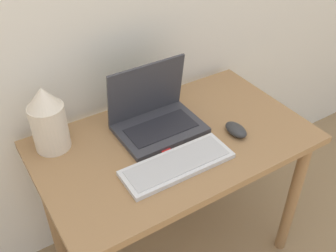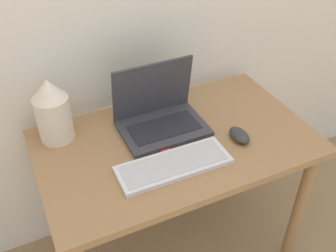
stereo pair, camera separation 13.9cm
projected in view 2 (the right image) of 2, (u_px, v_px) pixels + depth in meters
name	position (u px, v px, depth m)	size (l,w,h in m)	color
desk	(176.00, 160.00, 1.56)	(1.04, 0.62, 0.71)	olive
laptop	(159.00, 114.00, 1.53)	(0.33, 0.24, 0.25)	#333338
keyboard	(174.00, 165.00, 1.37)	(0.40, 0.15, 0.02)	silver
mouse	(239.00, 135.00, 1.48)	(0.06, 0.10, 0.04)	#2D2D2D
vase	(53.00, 111.00, 1.43)	(0.13, 0.13, 0.25)	beige
mp3_player	(166.00, 152.00, 1.43)	(0.04, 0.05, 0.01)	red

